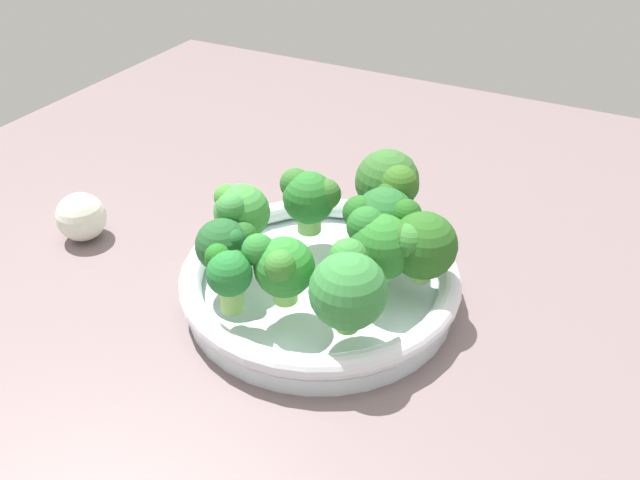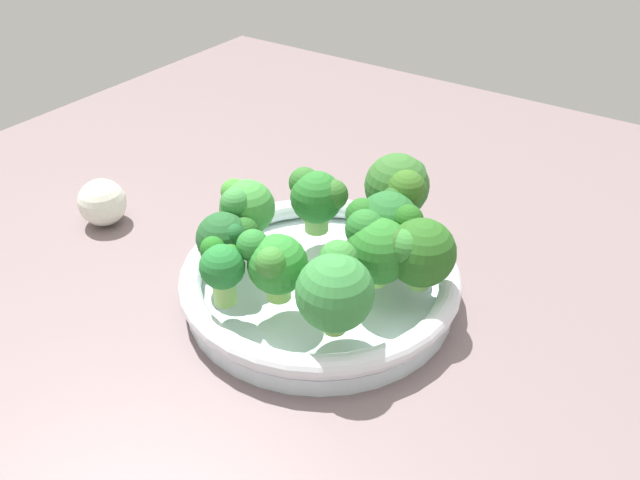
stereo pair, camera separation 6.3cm
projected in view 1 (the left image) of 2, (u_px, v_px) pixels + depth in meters
The scene contains 13 objects.
ground_plane at pixel (335, 336), 63.95cm from camera, with size 130.00×130.00×2.50cm, color slate.
bowl at pixel (320, 281), 65.68cm from camera, with size 27.56×27.56×4.02cm.
broccoli_floret_0 at pixel (383, 217), 64.55cm from camera, with size 7.62×6.31×6.80cm.
broccoli_floret_1 at pixel (391, 182), 68.09cm from camera, with size 7.22×7.05×8.15cm.
broccoli_floret_2 at pixel (226, 245), 61.68cm from camera, with size 5.30×5.62×5.85cm.
broccoli_floret_3 at pixel (382, 244), 60.70cm from camera, with size 7.79×6.15×7.07cm.
broccoli_floret_4 at pixel (227, 272), 57.35cm from camera, with size 4.72×4.22×5.99cm.
broccoli_floret_5 at pixel (281, 266), 57.98cm from camera, with size 6.42×5.66×6.63cm.
broccoli_floret_6 at pixel (347, 287), 55.10cm from camera, with size 6.65×7.04×7.45cm.
broccoli_floret_7 at pixel (240, 211), 64.71cm from camera, with size 5.63×5.93×6.96cm.
broccoli_floret_8 at pixel (309, 197), 67.58cm from camera, with size 6.52×5.40×6.65cm.
broccoli_floret_9 at pixel (419, 246), 60.66cm from camera, with size 6.49×6.46×6.92cm.
garlic_bulb at pixel (81, 217), 74.27cm from camera, with size 5.52×5.52×5.52cm, color white.
Camera 1 is at (-20.65, 42.95, 42.41)cm, focal length 37.29 mm.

